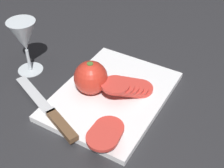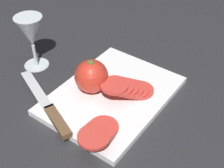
{
  "view_description": "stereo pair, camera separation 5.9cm",
  "coord_description": "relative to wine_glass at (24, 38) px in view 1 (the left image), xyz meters",
  "views": [
    {
      "loc": [
        0.52,
        0.28,
        0.53
      ],
      "look_at": [
        0.02,
        -0.02,
        0.05
      ],
      "focal_mm": 50.0,
      "sensor_mm": 36.0,
      "label": 1
    },
    {
      "loc": [
        0.49,
        0.33,
        0.53
      ],
      "look_at": [
        0.02,
        -0.02,
        0.05
      ],
      "focal_mm": 50.0,
      "sensor_mm": 36.0,
      "label": 2
    }
  ],
  "objects": [
    {
      "name": "tomato_slice_stack_near",
      "position": [
        -0.03,
        0.29,
        -0.07
      ],
      "size": [
        0.13,
        0.11,
        0.04
      ],
      "color": "#D63D33",
      "rests_on": "cutting_board"
    },
    {
      "name": "knife",
      "position": [
        0.13,
        0.19,
        -0.08
      ],
      "size": [
        0.13,
        0.26,
        0.01
      ],
      "rotation": [
        0.0,
        0.0,
        4.31
      ],
      "color": "silver",
      "rests_on": "cutting_board"
    },
    {
      "name": "ground_plane",
      "position": [
        -0.03,
        0.27,
        -0.1
      ],
      "size": [
        3.0,
        3.0,
        0.0
      ],
      "primitive_type": "plane",
      "color": "#28282B"
    },
    {
      "name": "tomato_slice_stack_far",
      "position": [
        0.12,
        0.32,
        -0.07
      ],
      "size": [
        0.12,
        0.08,
        0.04
      ],
      "color": "#D63D33",
      "rests_on": "cutting_board"
    },
    {
      "name": "cutting_board",
      "position": [
        -0.01,
        0.26,
        -0.1
      ],
      "size": [
        0.33,
        0.25,
        0.02
      ],
      "color": "white",
      "rests_on": "ground_plane"
    },
    {
      "name": "wine_glass",
      "position": [
        0.0,
        0.0,
        0.0
      ],
      "size": [
        0.07,
        0.07,
        0.15
      ],
      "color": "silver",
      "rests_on": "ground_plane"
    },
    {
      "name": "whole_tomato",
      "position": [
        0.0,
        0.21,
        -0.05
      ],
      "size": [
        0.08,
        0.08,
        0.08
      ],
      "color": "red",
      "rests_on": "cutting_board"
    }
  ]
}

